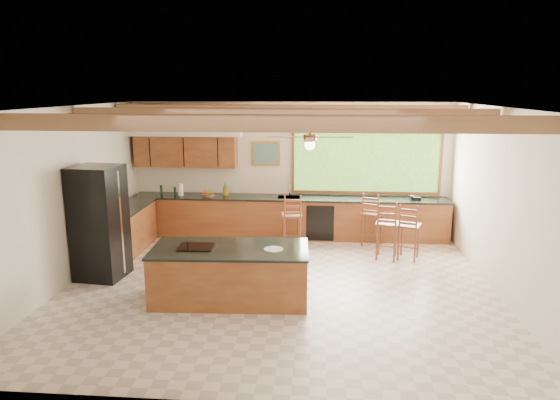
{
  "coord_description": "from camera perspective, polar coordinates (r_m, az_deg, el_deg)",
  "views": [
    {
      "loc": [
        0.68,
        -7.93,
        3.3
      ],
      "look_at": [
        -0.03,
        0.8,
        1.33
      ],
      "focal_mm": 32.0,
      "sensor_mm": 36.0,
      "label": 1
    }
  ],
  "objects": [
    {
      "name": "bar_stool_c",
      "position": [
        9.91,
        12.22,
        -2.79
      ],
      "size": [
        0.5,
        0.5,
        1.19
      ],
      "rotation": [
        0.0,
        0.0,
        -0.21
      ],
      "color": "brown",
      "rests_on": "ground"
    },
    {
      "name": "room_shell",
      "position": [
        8.7,
        -0.99,
        5.52
      ],
      "size": [
        7.27,
        6.54,
        3.02
      ],
      "color": "beige",
      "rests_on": "ground"
    },
    {
      "name": "bar_stool_d",
      "position": [
        9.99,
        14.62,
        -2.99
      ],
      "size": [
        0.52,
        0.52,
        1.13
      ],
      "rotation": [
        0.0,
        0.0,
        -0.35
      ],
      "color": "brown",
      "rests_on": "ground"
    },
    {
      "name": "bar_stool_a",
      "position": [
        10.4,
        1.31,
        -1.88
      ],
      "size": [
        0.48,
        0.48,
        1.15
      ],
      "rotation": [
        0.0,
        0.0,
        0.17
      ],
      "color": "brown",
      "rests_on": "ground"
    },
    {
      "name": "refrigerator",
      "position": [
        9.27,
        -19.94,
        -2.45
      ],
      "size": [
        0.85,
        0.83,
        2.0
      ],
      "rotation": [
        0.0,
        0.0,
        -0.1
      ],
      "color": "black",
      "rests_on": "ground"
    },
    {
      "name": "bar_stool_b",
      "position": [
        10.71,
        10.56,
        -1.66
      ],
      "size": [
        0.54,
        0.54,
        1.16
      ],
      "rotation": [
        0.0,
        0.0,
        -0.37
      ],
      "color": "brown",
      "rests_on": "ground"
    },
    {
      "name": "ground",
      "position": [
        8.62,
        -0.23,
        -9.81
      ],
      "size": [
        7.2,
        7.2,
        0.0
      ],
      "primitive_type": "plane",
      "color": "beige",
      "rests_on": "ground"
    },
    {
      "name": "counter_run",
      "position": [
        10.93,
        -3.39,
        -2.36
      ],
      "size": [
        7.12,
        3.1,
        1.22
      ],
      "color": "brown",
      "rests_on": "ground"
    },
    {
      "name": "island",
      "position": [
        8.02,
        -5.67,
        -8.34
      ],
      "size": [
        2.5,
        1.26,
        0.87
      ],
      "rotation": [
        0.0,
        0.0,
        0.05
      ],
      "color": "brown",
      "rests_on": "ground"
    }
  ]
}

